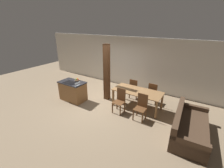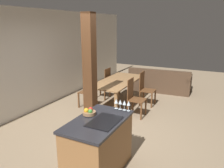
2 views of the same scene
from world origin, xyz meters
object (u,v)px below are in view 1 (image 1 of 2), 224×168
dining_chair_near_right (141,107)px  timber_post (107,73)px  kitchen_island (73,91)px  dining_chair_far_right (153,93)px  wine_glass_near (75,83)px  dining_chair_far_left (134,89)px  couch (189,128)px  fruit_bowl (77,80)px  wine_glass_end (79,82)px  dining_table (137,93)px  wine_glass_middle (77,83)px  dining_chair_near_left (120,100)px  wine_glass_far (78,82)px

dining_chair_near_right → timber_post: (-1.95, 0.65, 0.77)m
kitchen_island → dining_chair_far_right: bearing=26.7°
wine_glass_near → dining_chair_far_left: wine_glass_near is taller
dining_chair_far_right → couch: dining_chair_far_right is taller
fruit_bowl → wine_glass_end: wine_glass_end is taller
dining_table → wine_glass_middle: bearing=-152.6°
wine_glass_near → timber_post: 1.44m
kitchen_island → dining_table: 2.93m
wine_glass_middle → fruit_bowl: bearing=134.0°
wine_glass_middle → timber_post: timber_post is taller
fruit_bowl → dining_chair_near_left: 2.25m
timber_post → dining_table: bearing=0.9°
dining_table → dining_chair_far_right: (0.45, 0.67, -0.16)m
wine_glass_far → timber_post: size_ratio=0.07×
wine_glass_middle → dining_table: bearing=27.4°
wine_glass_far → dining_chair_far_right: 3.25m
wine_glass_middle → timber_post: 1.37m
wine_glass_end → dining_chair_far_right: 3.21m
dining_chair_near_right → kitchen_island: bearing=-175.1°
dining_chair_near_left → couch: (2.53, -0.02, -0.23)m
wine_glass_near → wine_glass_far: bearing=90.0°
wine_glass_near → dining_chair_near_left: 1.95m
couch → timber_post: bearing=76.1°
wine_glass_middle → couch: (4.32, 0.47, -0.74)m
dining_chair_near_left → dining_chair_near_right: (0.90, 0.00, 0.00)m
wine_glass_near → couch: size_ratio=0.08×
dining_chair_far_right → dining_chair_near_right: bearing=90.0°
kitchen_island → wine_glass_far: wine_glass_far is taller
fruit_bowl → timber_post: timber_post is taller
fruit_bowl → wine_glass_far: 0.56m
wine_glass_middle → wine_glass_end: same height
dining_table → dining_chair_far_right: size_ratio=2.05×
dining_chair_far_left → dining_chair_far_right: (0.90, 0.00, 0.00)m
fruit_bowl → couch: bearing=0.4°
dining_chair_near_right → couch: 1.65m
wine_glass_far → dining_chair_near_left: (1.79, 0.41, -0.52)m
wine_glass_far → dining_chair_far_right: (2.69, 1.75, -0.52)m
dining_chair_near_right → dining_chair_far_right: size_ratio=1.00×
couch → dining_chair_near_left: bearing=86.2°
wine_glass_near → wine_glass_middle: 0.08m
kitchen_island → dining_chair_near_left: 2.33m
kitchen_island → dining_chair_near_left: bearing=6.8°
dining_chair_near_right → timber_post: 2.19m
couch → dining_chair_near_right: bearing=85.9°
kitchen_island → couch: bearing=3.0°
dining_chair_far_right → couch: size_ratio=0.45×
kitchen_island → fruit_bowl: 0.55m
dining_chair_far_left → dining_chair_far_right: 0.90m
fruit_bowl → timber_post: bearing=31.2°
dining_chair_near_left → dining_chair_far_right: 1.61m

